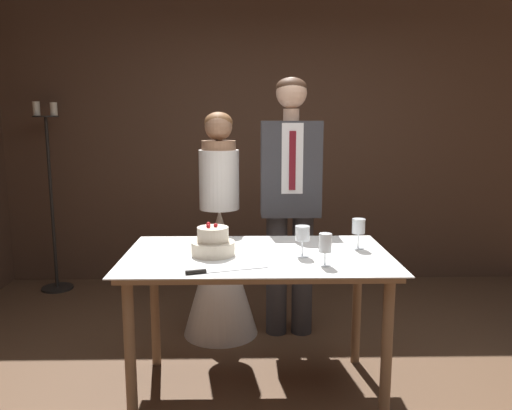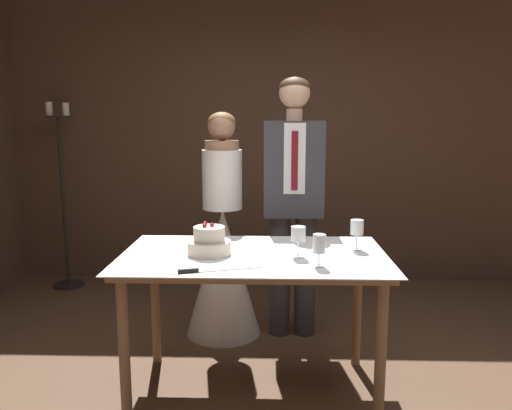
% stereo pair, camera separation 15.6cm
% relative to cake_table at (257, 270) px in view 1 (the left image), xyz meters
% --- Properties ---
extents(wall_back, '(5.25, 0.12, 2.68)m').
position_rel_cake_table_xyz_m(wall_back, '(0.17, 2.15, 0.61)').
color(wall_back, '#513828').
rests_on(wall_back, ground_plane).
extents(cake_table, '(1.46, 0.86, 0.82)m').
position_rel_cake_table_xyz_m(cake_table, '(0.00, 0.00, 0.00)').
color(cake_table, '#8E6B4C').
rests_on(cake_table, ground_plane).
extents(tiered_cake, '(0.24, 0.24, 0.18)m').
position_rel_cake_table_xyz_m(tiered_cake, '(-0.24, -0.01, 0.16)').
color(tiered_cake, beige).
rests_on(tiered_cake, cake_table).
extents(cake_knife, '(0.40, 0.14, 0.02)m').
position_rel_cake_table_xyz_m(cake_knife, '(-0.23, -0.34, 0.10)').
color(cake_knife, silver).
rests_on(cake_knife, cake_table).
extents(wine_glass_near, '(0.07, 0.07, 0.17)m').
position_rel_cake_table_xyz_m(wine_glass_near, '(0.58, 0.11, 0.22)').
color(wine_glass_near, silver).
rests_on(wine_glass_near, cake_table).
extents(wine_glass_middle, '(0.07, 0.07, 0.17)m').
position_rel_cake_table_xyz_m(wine_glass_middle, '(0.34, -0.23, 0.20)').
color(wine_glass_middle, silver).
rests_on(wine_glass_middle, cake_table).
extents(wine_glass_far, '(0.08, 0.08, 0.17)m').
position_rel_cake_table_xyz_m(wine_glass_far, '(0.24, -0.06, 0.21)').
color(wine_glass_far, silver).
rests_on(wine_glass_far, cake_table).
extents(bride, '(0.54, 0.54, 1.60)m').
position_rel_cake_table_xyz_m(bride, '(-0.25, 0.81, -0.14)').
color(bride, white).
rests_on(bride, ground_plane).
extents(groom, '(0.41, 0.25, 1.83)m').
position_rel_cake_table_xyz_m(groom, '(0.25, 0.81, 0.31)').
color(groom, '#38383D').
rests_on(groom, ground_plane).
extents(candle_stand, '(0.28, 0.28, 1.70)m').
position_rel_cake_table_xyz_m(candle_stand, '(-1.81, 1.80, 0.05)').
color(candle_stand, black).
rests_on(candle_stand, ground_plane).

